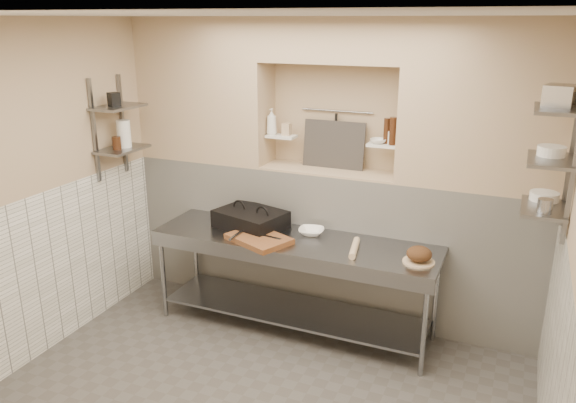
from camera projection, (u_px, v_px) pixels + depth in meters
The scene contains 46 objects.
ceiling at pixel (239, 6), 3.32m from camera, with size 4.00×3.90×0.10m, color silver.
wall_left at pixel (19, 198), 4.54m from camera, with size 0.10×3.90×2.80m, color tan.
wall_back at pixel (338, 166), 5.52m from camera, with size 4.00×0.10×2.80m, color tan.
backwall_lower at pixel (328, 240), 5.52m from camera, with size 4.00×0.40×1.40m, color white.
alcove_sill at pixel (330, 171), 5.30m from camera, with size 1.30×0.40×0.02m, color tan.
backwall_pillar_left at pixel (205, 90), 5.58m from camera, with size 1.35×0.40×1.40m, color tan.
backwall_pillar_right at pixel (485, 106), 4.59m from camera, with size 1.35×0.40×1.40m, color tan.
backwall_header at pixel (333, 40), 4.93m from camera, with size 1.30×0.40×0.40m, color tan.
wainscot_left at pixel (37, 277), 4.73m from camera, with size 0.02×3.90×1.40m, color white.
wainscot_right at pixel (553, 396), 3.25m from camera, with size 0.02×3.90×1.40m, color white.
alcove_shelf_left at pixel (281, 136), 5.40m from camera, with size 0.28×0.16×0.03m, color white.
alcove_shelf_right at pixel (383, 145), 5.02m from camera, with size 0.28×0.16×0.03m, color white.
utensil_rail at pixel (337, 111), 5.28m from camera, with size 0.02×0.02×0.70m, color gray.
hanging_steel at pixel (336, 129), 5.32m from camera, with size 0.02×0.02×0.30m, color black.
splash_panel at pixel (334, 145), 5.32m from camera, with size 0.60×0.02×0.45m, color #383330.
shelf_rail_left_a at pixel (123, 124), 5.48m from camera, with size 0.03×0.03×0.95m, color slate.
shelf_rail_left_b at pixel (94, 131), 5.13m from camera, with size 0.03×0.03×0.95m, color slate.
wall_shelf_left_lower at pixel (122, 149), 5.31m from camera, with size 0.30×0.50×0.03m, color slate.
wall_shelf_left_upper at pixel (118, 107), 5.19m from camera, with size 0.30×0.50×0.03m, color slate.
shelf_rail_right_a at pixel (571, 156), 3.99m from camera, with size 0.03×0.03×1.05m, color slate.
shelf_rail_right_b at pixel (574, 169), 3.64m from camera, with size 0.03×0.03×1.05m, color slate.
wall_shelf_right_lower at pixel (544, 208), 3.97m from camera, with size 0.30×0.50×0.03m, color slate.
wall_shelf_right_mid at pixel (551, 160), 3.86m from camera, with size 0.30×0.50×0.03m, color slate.
wall_shelf_right_upper at pixel (558, 109), 3.76m from camera, with size 0.30×0.50×0.03m, color slate.
prep_table at pixel (293, 266), 5.09m from camera, with size 2.60×0.70×0.90m.
panini_press at pixel (251, 219), 5.27m from camera, with size 0.71×0.59×0.17m.
cutting_board at pixel (259, 239), 4.96m from camera, with size 0.53×0.37×0.05m, color brown.
knife_blade at pixel (268, 236), 4.95m from camera, with size 0.28×0.03×0.01m, color gray.
tongs at pixel (238, 234), 4.98m from camera, with size 0.03×0.03×0.29m, color gray.
mixing_bowl at pixel (311, 232), 5.12m from camera, with size 0.23×0.23×0.06m, color white.
rolling_pin at pixel (354, 248), 4.75m from camera, with size 0.06×0.06×0.38m, color tan.
bread_board at pixel (419, 262), 4.53m from camera, with size 0.26×0.26×0.01m, color tan.
bread_loaf at pixel (419, 254), 4.51m from camera, with size 0.20×0.20×0.12m, color #4C2D19.
bottle_soap at pixel (272, 122), 5.36m from camera, with size 0.10×0.10×0.25m, color white.
jar_alcove at pixel (287, 129), 5.37m from camera, with size 0.08×0.08×0.12m, color tan.
bowl_alcove at pixel (378, 141), 5.02m from camera, with size 0.14×0.14×0.04m, color white.
condiment_a at pixel (393, 131), 4.93m from camera, with size 0.07×0.07×0.25m, color #351A0D.
condiment_b at pixel (387, 131), 4.99m from camera, with size 0.06×0.06×0.23m, color #351A0D.
condiment_c at pixel (392, 138), 4.97m from camera, with size 0.07×0.07×0.12m, color white.
jug_left at pixel (124, 134), 5.31m from camera, with size 0.13×0.13×0.26m, color white.
jar_left at pixel (117, 143), 5.23m from camera, with size 0.08×0.08×0.12m, color #351A0D.
box_left_upper at pixel (114, 99), 5.12m from camera, with size 0.09×0.09×0.13m, color black.
bowl_right at pixel (544, 196), 4.09m from camera, with size 0.20×0.20×0.06m, color white.
canister_right at pixel (545, 206), 3.82m from camera, with size 0.10×0.10×0.10m, color gray.
bowl_right_mid at pixel (552, 151), 3.92m from camera, with size 0.19×0.19×0.07m, color white.
basket_right at pixel (560, 96), 3.77m from camera, with size 0.19×0.23×0.15m, color gray.
Camera 1 is at (1.65, -3.12, 2.78)m, focal length 35.00 mm.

